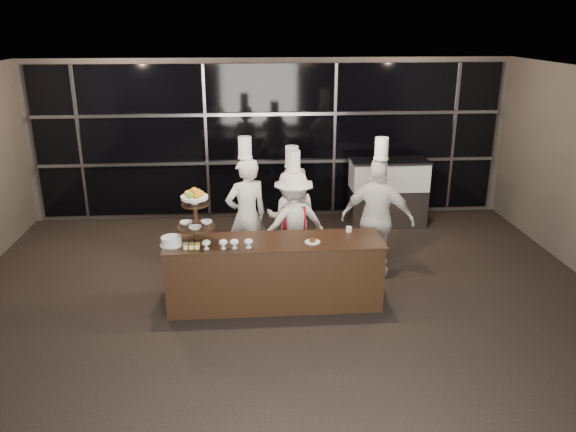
{
  "coord_description": "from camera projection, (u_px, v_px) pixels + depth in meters",
  "views": [
    {
      "loc": [
        -0.46,
        -5.45,
        3.63
      ],
      "look_at": [
        0.07,
        1.63,
        1.15
      ],
      "focal_mm": 35.0,
      "sensor_mm": 36.0,
      "label": 1
    }
  ],
  "objects": [
    {
      "name": "chef_d",
      "position": [
        378.0,
        219.0,
        8.11
      ],
      "size": [
        1.15,
        0.78,
        2.11
      ],
      "color": "silver",
      "rests_on": "ground"
    },
    {
      "name": "buffet_counter",
      "position": [
        275.0,
        272.0,
        7.45
      ],
      "size": [
        2.84,
        0.74,
        0.92
      ],
      "color": "black",
      "rests_on": "ground"
    },
    {
      "name": "layer_cake",
      "position": [
        171.0,
        241.0,
        7.14
      ],
      "size": [
        0.3,
        0.3,
        0.11
      ],
      "color": "white",
      "rests_on": "buffet_counter"
    },
    {
      "name": "display_case",
      "position": [
        388.0,
        189.0,
        10.33
      ],
      "size": [
        1.4,
        0.61,
        1.24
      ],
      "color": "#A5A5AA",
      "rests_on": "ground"
    },
    {
      "name": "chef_a",
      "position": [
        247.0,
        215.0,
        8.27
      ],
      "size": [
        0.77,
        0.65,
        2.08
      ],
      "color": "silver",
      "rests_on": "ground"
    },
    {
      "name": "small_plate",
      "position": [
        313.0,
        241.0,
        7.23
      ],
      "size": [
        0.2,
        0.2,
        0.05
      ],
      "color": "white",
      "rests_on": "buffet_counter"
    },
    {
      "name": "room",
      "position": [
        293.0,
        236.0,
        5.87
      ],
      "size": [
        10.0,
        10.0,
        10.0
      ],
      "color": "black",
      "rests_on": "ground"
    },
    {
      "name": "window_wall",
      "position": [
        271.0,
        140.0,
        10.51
      ],
      "size": [
        8.6,
        0.1,
        2.8
      ],
      "color": "black",
      "rests_on": "ground"
    },
    {
      "name": "display_stand",
      "position": [
        195.0,
        212.0,
        7.09
      ],
      "size": [
        0.48,
        0.48,
        0.74
      ],
      "color": "black",
      "rests_on": "buffet_counter"
    },
    {
      "name": "chef_c",
      "position": [
        293.0,
        223.0,
        8.28
      ],
      "size": [
        1.16,
        0.89,
        1.89
      ],
      "color": "silver",
      "rests_on": "ground"
    },
    {
      "name": "pastry_squares",
      "position": [
        192.0,
        246.0,
        7.06
      ],
      "size": [
        0.2,
        0.13,
        0.05
      ],
      "color": "#F9E67A",
      "rests_on": "buffet_counter"
    },
    {
      "name": "chef_b",
      "position": [
        292.0,
        217.0,
        8.48
      ],
      "size": [
        0.88,
        0.74,
        1.91
      ],
      "color": "silver",
      "rests_on": "ground"
    },
    {
      "name": "chef_cup",
      "position": [
        349.0,
        229.0,
        7.59
      ],
      "size": [
        0.08,
        0.08,
        0.07
      ],
      "primitive_type": "cylinder",
      "color": "white",
      "rests_on": "buffet_counter"
    },
    {
      "name": "compotes",
      "position": [
        228.0,
        242.0,
        7.02
      ],
      "size": [
        0.64,
        0.11,
        0.12
      ],
      "color": "silver",
      "rests_on": "buffet_counter"
    }
  ]
}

